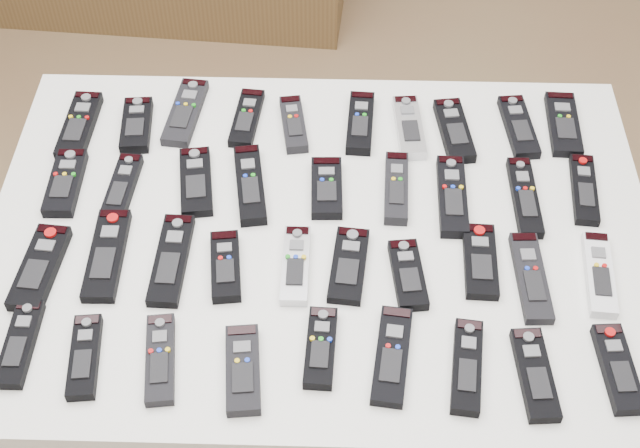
{
  "coord_description": "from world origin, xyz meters",
  "views": [
    {
      "loc": [
        0.16,
        -1.11,
        2.05
      ],
      "look_at": [
        0.13,
        -0.02,
        0.8
      ],
      "focal_mm": 50.0,
      "sensor_mm": 36.0,
      "label": 1
    }
  ],
  "objects_px": {
    "remote_10": "(65,183)",
    "remote_13": "(250,185)",
    "remote_1": "(137,125)",
    "remote_29": "(20,344)",
    "remote_21": "(171,260)",
    "remote_27": "(531,277)",
    "remote_28": "(599,274)",
    "remote_18": "(584,189)",
    "remote_25": "(408,275)",
    "remote_20": "(107,255)",
    "remote_17": "(525,197)",
    "remote_23": "(296,265)",
    "remote_15": "(396,188)",
    "remote_31": "(160,359)",
    "remote_30": "(85,357)",
    "remote_36": "(535,374)",
    "remote_19": "(40,268)",
    "remote_4": "(294,124)",
    "remote_0": "(79,126)",
    "remote_8": "(519,127)",
    "remote_14": "(327,188)",
    "remote_16": "(452,196)",
    "remote_35": "(467,366)",
    "remote_5": "(360,123)",
    "table": "(320,251)",
    "remote_34": "(392,356)",
    "remote_3": "(247,118)",
    "remote_33": "(321,348)",
    "remote_37": "(618,369)",
    "remote_2": "(185,112)",
    "remote_22": "(226,266)",
    "remote_6": "(409,127)",
    "remote_11": "(122,189)",
    "remote_24": "(349,265)",
    "remote_26": "(480,261)",
    "remote_12": "(196,182)"
  },
  "relations": [
    {
      "from": "remote_15",
      "to": "remote_31",
      "type": "distance_m",
      "value": 0.57
    },
    {
      "from": "remote_14",
      "to": "remote_37",
      "type": "xyz_separation_m",
      "value": [
        0.49,
        -0.39,
        0.0
      ]
    },
    {
      "from": "remote_36",
      "to": "remote_31",
      "type": "bearing_deg",
      "value": 174.64
    },
    {
      "from": "remote_28",
      "to": "remote_31",
      "type": "xyz_separation_m",
      "value": [
        -0.76,
        -0.2,
        -0.0
      ]
    },
    {
      "from": "remote_15",
      "to": "remote_21",
      "type": "distance_m",
      "value": 0.45
    },
    {
      "from": "remote_5",
      "to": "remote_18",
      "type": "relative_size",
      "value": 0.98
    },
    {
      "from": "table",
      "to": "remote_13",
      "type": "bearing_deg",
      "value": 143.08
    },
    {
      "from": "remote_31",
      "to": "remote_34",
      "type": "height_order",
      "value": "same"
    },
    {
      "from": "remote_17",
      "to": "remote_26",
      "type": "height_order",
      "value": "same"
    },
    {
      "from": "table",
      "to": "remote_21",
      "type": "distance_m",
      "value": 0.29
    },
    {
      "from": "remote_3",
      "to": "remote_23",
      "type": "bearing_deg",
      "value": -67.21
    },
    {
      "from": "remote_17",
      "to": "remote_23",
      "type": "xyz_separation_m",
      "value": [
        -0.43,
        -0.18,
        -0.0
      ]
    },
    {
      "from": "remote_8",
      "to": "remote_29",
      "type": "height_order",
      "value": "same"
    },
    {
      "from": "remote_16",
      "to": "remote_35",
      "type": "relative_size",
      "value": 1.13
    },
    {
      "from": "remote_5",
      "to": "remote_31",
      "type": "distance_m",
      "value": 0.67
    },
    {
      "from": "remote_5",
      "to": "remote_25",
      "type": "distance_m",
      "value": 0.4
    },
    {
      "from": "remote_8",
      "to": "remote_34",
      "type": "xyz_separation_m",
      "value": [
        -0.28,
        -0.56,
        0.0
      ]
    },
    {
      "from": "remote_21",
      "to": "remote_27",
      "type": "height_order",
      "value": "same"
    },
    {
      "from": "remote_2",
      "to": "remote_26",
      "type": "distance_m",
      "value": 0.7
    },
    {
      "from": "remote_25",
      "to": "remote_20",
      "type": "bearing_deg",
      "value": 170.04
    },
    {
      "from": "remote_17",
      "to": "remote_18",
      "type": "distance_m",
      "value": 0.12
    },
    {
      "from": "remote_0",
      "to": "remote_36",
      "type": "bearing_deg",
      "value": -31.37
    },
    {
      "from": "remote_10",
      "to": "remote_30",
      "type": "bearing_deg",
      "value": -74.43
    },
    {
      "from": "remote_19",
      "to": "remote_22",
      "type": "relative_size",
      "value": 1.23
    },
    {
      "from": "remote_6",
      "to": "remote_22",
      "type": "relative_size",
      "value": 1.15
    },
    {
      "from": "remote_20",
      "to": "remote_29",
      "type": "height_order",
      "value": "same"
    },
    {
      "from": "remote_21",
      "to": "remote_30",
      "type": "height_order",
      "value": "remote_30"
    },
    {
      "from": "remote_37",
      "to": "remote_24",
      "type": "bearing_deg",
      "value": 151.23
    },
    {
      "from": "remote_14",
      "to": "remote_19",
      "type": "height_order",
      "value": "remote_19"
    },
    {
      "from": "remote_10",
      "to": "remote_19",
      "type": "bearing_deg",
      "value": -91.07
    },
    {
      "from": "remote_36",
      "to": "remote_19",
      "type": "bearing_deg",
      "value": 162.9
    },
    {
      "from": "remote_2",
      "to": "remote_35",
      "type": "relative_size",
      "value": 1.11
    },
    {
      "from": "remote_28",
      "to": "remote_18",
      "type": "bearing_deg",
      "value": 92.43
    },
    {
      "from": "remote_24",
      "to": "remote_26",
      "type": "distance_m",
      "value": 0.24
    },
    {
      "from": "remote_14",
      "to": "remote_28",
      "type": "height_order",
      "value": "remote_14"
    },
    {
      "from": "remote_27",
      "to": "remote_15",
      "type": "bearing_deg",
      "value": 135.76
    },
    {
      "from": "remote_4",
      "to": "remote_20",
      "type": "xyz_separation_m",
      "value": [
        -0.32,
        -0.36,
        0.0
      ]
    },
    {
      "from": "remote_10",
      "to": "remote_13",
      "type": "xyz_separation_m",
      "value": [
        0.36,
        0.0,
        0.0
      ]
    },
    {
      "from": "remote_4",
      "to": "remote_16",
      "type": "relative_size",
      "value": 0.79
    },
    {
      "from": "remote_1",
      "to": "remote_29",
      "type": "distance_m",
      "value": 0.55
    },
    {
      "from": "remote_12",
      "to": "remote_14",
      "type": "bearing_deg",
      "value": -10.79
    },
    {
      "from": "remote_13",
      "to": "remote_34",
      "type": "bearing_deg",
      "value": -64.0
    },
    {
      "from": "remote_33",
      "to": "remote_18",
      "type": "bearing_deg",
      "value": 39.7
    },
    {
      "from": "remote_3",
      "to": "remote_33",
      "type": "distance_m",
      "value": 0.59
    },
    {
      "from": "remote_28",
      "to": "remote_11",
      "type": "bearing_deg",
      "value": 172.94
    },
    {
      "from": "table",
      "to": "remote_34",
      "type": "bearing_deg",
      "value": -65.49
    },
    {
      "from": "remote_6",
      "to": "table",
      "type": "bearing_deg",
      "value": -127.1
    },
    {
      "from": "remote_13",
      "to": "remote_22",
      "type": "height_order",
      "value": "same"
    },
    {
      "from": "remote_3",
      "to": "remote_6",
      "type": "distance_m",
      "value": 0.34
    },
    {
      "from": "remote_25",
      "to": "remote_29",
      "type": "bearing_deg",
      "value": -172.71
    }
  ]
}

